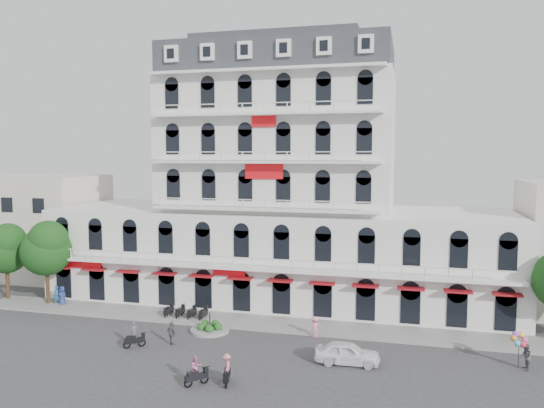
{
  "coord_description": "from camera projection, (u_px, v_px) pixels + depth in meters",
  "views": [
    {
      "loc": [
        12.43,
        -33.65,
        14.46
      ],
      "look_at": [
        1.23,
        10.0,
        10.25
      ],
      "focal_mm": 35.0,
      "sensor_mm": 36.0,
      "label": 1
    }
  ],
  "objects": [
    {
      "name": "tree_west_outer",
      "position": [
        6.0,
        247.0,
        52.42
      ],
      "size": [
        4.5,
        4.48,
        7.76
      ],
      "color": "#382314",
      "rests_on": "ground"
    },
    {
      "name": "parked_car",
      "position": [
        347.0,
        353.0,
        36.68
      ],
      "size": [
        4.57,
        2.0,
        1.53
      ],
      "primitive_type": "imported",
      "rotation": [
        0.0,
        0.0,
        1.61
      ],
      "color": "white",
      "rests_on": "ground"
    },
    {
      "name": "balloon_vendor",
      "position": [
        524.0,
        351.0,
        35.67
      ],
      "size": [
        1.33,
        1.27,
        2.45
      ],
      "color": "#504E55",
      "rests_on": "ground"
    },
    {
      "name": "parked_scooter_row",
      "position": [
        186.0,
        318.0,
        46.93
      ],
      "size": [
        4.4,
        1.8,
        1.1
      ],
      "primitive_type": null,
      "color": "black",
      "rests_on": "ground"
    },
    {
      "name": "rider_center",
      "position": [
        227.0,
        368.0,
        33.38
      ],
      "size": [
        0.77,
        1.68,
        1.99
      ],
      "rotation": [
        0.0,
        0.0,
        4.94
      ],
      "color": "black",
      "rests_on": "ground"
    },
    {
      "name": "pedestrian_right",
      "position": [
        315.0,
        327.0,
        41.96
      ],
      "size": [
        1.25,
        1.14,
        1.68
      ],
      "primitive_type": "imported",
      "rotation": [
        0.0,
        0.0,
        3.77
      ],
      "color": "pink",
      "rests_on": "ground"
    },
    {
      "name": "rider_southwest",
      "position": [
        196.0,
        370.0,
        33.2
      ],
      "size": [
        1.28,
        1.34,
        1.97
      ],
      "rotation": [
        0.0,
        0.0,
        0.82
      ],
      "color": "black",
      "rests_on": "ground"
    },
    {
      "name": "flank_building_west",
      "position": [
        39.0,
        226.0,
        63.03
      ],
      "size": [
        14.0,
        10.0,
        12.0
      ],
      "primitive_type": "cube",
      "color": "beige",
      "rests_on": "ground"
    },
    {
      "name": "pedestrian_far",
      "position": [
        57.0,
        296.0,
        50.9
      ],
      "size": [
        0.82,
        0.79,
        1.9
      ],
      "primitive_type": "imported",
      "rotation": [
        0.0,
        0.0,
        0.68
      ],
      "color": "#29587B",
      "rests_on": "ground"
    },
    {
      "name": "tree_west_inner",
      "position": [
        46.0,
        247.0,
        50.67
      ],
      "size": [
        4.76,
        4.76,
        8.25
      ],
      "color": "#382314",
      "rests_on": "ground"
    },
    {
      "name": "traffic_island",
      "position": [
        210.0,
        329.0,
        43.38
      ],
      "size": [
        3.2,
        3.2,
        1.6
      ],
      "color": "gray",
      "rests_on": "ground"
    },
    {
      "name": "rider_west",
      "position": [
        134.0,
        336.0,
        39.75
      ],
      "size": [
        1.43,
        1.18,
        2.0
      ],
      "rotation": [
        0.0,
        0.0,
        0.64
      ],
      "color": "black",
      "rests_on": "ground"
    },
    {
      "name": "main_building",
      "position": [
        280.0,
        199.0,
        53.3
      ],
      "size": [
        45.0,
        15.0,
        25.8
      ],
      "color": "silver",
      "rests_on": "ground"
    },
    {
      "name": "pedestrian_left",
      "position": [
        62.0,
        296.0,
        50.76
      ],
      "size": [
        0.98,
        0.69,
        1.9
      ],
      "primitive_type": "imported",
      "rotation": [
        0.0,
        0.0,
        -0.1
      ],
      "color": "navy",
      "rests_on": "ground"
    },
    {
      "name": "sidewalk",
      "position": [
        255.0,
        322.0,
        45.55
      ],
      "size": [
        53.0,
        4.0,
        0.16
      ],
      "primitive_type": "cube",
      "color": "gray",
      "rests_on": "ground"
    },
    {
      "name": "pedestrian_mid",
      "position": [
        172.0,
        333.0,
        40.28
      ],
      "size": [
        1.15,
        0.95,
        1.84
      ],
      "primitive_type": "imported",
      "rotation": [
        0.0,
        0.0,
        2.58
      ],
      "color": "slate",
      "rests_on": "ground"
    },
    {
      "name": "ground",
      "position": [
        219.0,
        363.0,
        36.87
      ],
      "size": [
        120.0,
        120.0,
        0.0
      ],
      "primitive_type": "plane",
      "color": "#38383A",
      "rests_on": "ground"
    }
  ]
}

